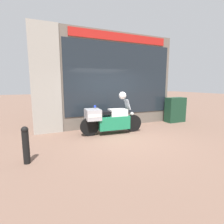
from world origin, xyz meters
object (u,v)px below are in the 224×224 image
at_px(paramedic_motorcycle, 109,119).
at_px(street_bollard, 26,144).
at_px(utility_cabinet, 175,110).
at_px(white_helmet, 123,95).

distance_m(paramedic_motorcycle, street_bollard, 3.11).
height_order(paramedic_motorcycle, utility_cabinet, paramedic_motorcycle).
distance_m(paramedic_motorcycle, utility_cabinet, 3.83).
bearing_deg(white_helmet, paramedic_motorcycle, 175.86).
xyz_separation_m(utility_cabinet, white_helmet, (-3.25, -0.65, 0.82)).
bearing_deg(white_helmet, utility_cabinet, 11.36).
relative_size(utility_cabinet, white_helmet, 4.31).
relative_size(utility_cabinet, street_bollard, 1.34).
relative_size(paramedic_motorcycle, white_helmet, 8.62).
distance_m(white_helmet, street_bollard, 3.70).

